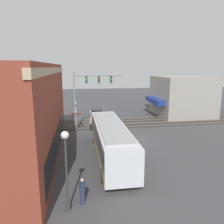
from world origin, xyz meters
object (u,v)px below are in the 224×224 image
at_px(parked_car_white, 96,113).
at_px(streetlamp, 66,165).
at_px(pedestrian_by_lamp, 82,191).
at_px(city_bus, 111,139).
at_px(crossing_signal, 76,114).
at_px(pedestrian_at_crossing, 91,123).

bearing_deg(parked_car_white, streetlamp, 171.47).
bearing_deg(streetlamp, parked_car_white, -8.53).
bearing_deg(pedestrian_by_lamp, parked_car_white, -6.66).
distance_m(city_bus, streetlamp, 8.10).
relative_size(streetlamp, parked_car_white, 1.03).
relative_size(crossing_signal, pedestrian_by_lamp, 2.29).
relative_size(parked_car_white, pedestrian_by_lamp, 2.75).
bearing_deg(pedestrian_at_crossing, pedestrian_by_lamp, 174.85).
xyz_separation_m(city_bus, streetlamp, (-7.21, 3.51, 1.12)).
bearing_deg(city_bus, parked_car_white, -0.00).
xyz_separation_m(city_bus, pedestrian_by_lamp, (-6.73, 2.68, -0.86)).
xyz_separation_m(crossing_signal, streetlamp, (-15.89, 0.39, 0.53)).
height_order(parked_car_white, pedestrian_at_crossing, pedestrian_at_crossing).
xyz_separation_m(crossing_signal, pedestrian_at_crossing, (0.11, -1.84, -1.35)).
bearing_deg(parked_car_white, city_bus, 180.00).
distance_m(parked_car_white, pedestrian_at_crossing, 7.55).
height_order(city_bus, crossing_signal, crossing_signal).
height_order(parked_car_white, pedestrian_by_lamp, pedestrian_by_lamp).
height_order(city_bus, pedestrian_at_crossing, city_bus).
height_order(pedestrian_at_crossing, pedestrian_by_lamp, pedestrian_at_crossing).
xyz_separation_m(city_bus, crossing_signal, (8.68, 3.12, 0.59)).
distance_m(city_bus, parked_car_white, 16.26).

